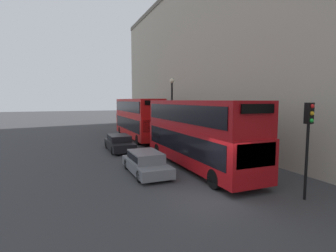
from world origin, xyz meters
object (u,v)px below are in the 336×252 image
Objects in this scene: bus_second_in_queue at (138,117)px; car_hatchback at (119,142)px; car_dark_sedan at (146,162)px; traffic_light at (308,131)px; bus_leading at (197,131)px.

bus_second_in_queue is 7.27m from car_hatchback.
car_dark_sedan is at bearing -90.00° from car_hatchback.
car_hatchback is (0.00, 7.59, 0.02)m from car_dark_sedan.
car_dark_sedan is at bearing -103.86° from bus_second_in_queue.
car_hatchback is 1.08× the size of traffic_light.
car_dark_sedan is 7.59m from car_hatchback.
bus_second_in_queue is 20.41m from traffic_light.
traffic_light is at bearing -74.96° from bus_leading.
traffic_light is at bearing -51.64° from car_dark_sedan.
bus_second_in_queue is at bearing 76.14° from car_dark_sedan.
bus_second_in_queue reaches higher than car_dark_sedan.
bus_leading is 2.64× the size of traffic_light.
traffic_light is at bearing -69.87° from car_hatchback.
bus_leading is at bearing -90.00° from bus_second_in_queue.
bus_second_in_queue is 2.51× the size of car_dark_sedan.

